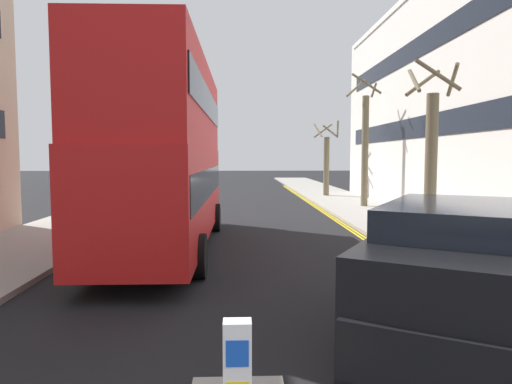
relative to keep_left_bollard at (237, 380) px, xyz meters
The scene contains 10 objects.
sidewalk_right 15.12m from the keep_left_bollard, 64.53° to the left, with size 4.00×80.00×0.14m, color #9E9991.
sidewalk_left 15.12m from the keep_left_bollard, 115.47° to the left, with size 4.00×80.00×0.14m, color #9E9991.
kerb_line_outer 12.46m from the keep_left_bollard, 69.30° to the left, with size 0.10×56.00×0.01m, color yellow.
kerb_line_inner 12.41m from the keep_left_bollard, 70.00° to the left, with size 0.10×56.00×0.01m, color yellow.
keep_left_bollard is the anchor object (origin of this frame).
double_decker_bus_away 9.97m from the keep_left_bollard, 102.72° to the left, with size 2.84×10.82×5.64m.
taxi_minivan 3.73m from the keep_left_bollard, 34.58° to the left, with size 4.03×5.09×2.12m.
street_tree_near 11.58m from the keep_left_bollard, 58.23° to the left, with size 1.53×1.57×5.56m.
street_tree_mid 27.70m from the keep_left_bollard, 77.37° to the left, with size 1.78×1.75×5.10m.
street_tree_far 21.36m from the keep_left_bollard, 71.31° to the left, with size 1.62×2.02×7.01m.
Camera 1 is at (0.02, -1.98, 2.81)m, focal length 31.99 mm.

